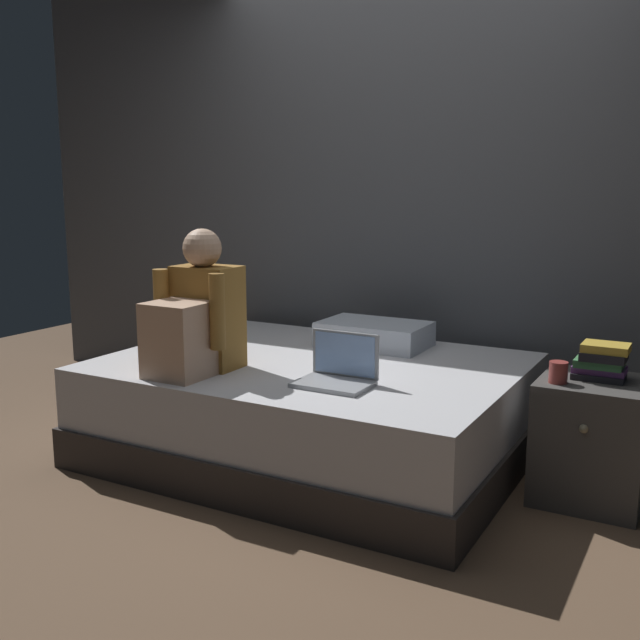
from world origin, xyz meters
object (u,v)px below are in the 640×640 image
Objects in this scene: bed at (312,409)px; laptop at (338,372)px; nightstand at (591,440)px; pillow at (374,334)px; book_stack at (602,361)px; person_sitting at (196,318)px; mug at (558,372)px.

laptop is at bearing -45.78° from bed.
pillow is at bearing 164.48° from nightstand.
pillow is at bearing 165.83° from book_stack.
laptop reaches higher than pillow.
pillow is at bearing 60.44° from person_sitting.
person_sitting is at bearing -131.06° from bed.
pillow is 6.22× the size of mug.
laptop is 1.11m from book_stack.
laptop reaches higher than mug.
book_stack is at bearing 57.54° from nightstand.
nightstand is 0.94× the size of pillow.
person_sitting is 1.79m from book_stack.
nightstand is 0.36m from mug.
laptop is 0.92m from mug.
nightstand is at bearing 18.22° from person_sitting.
person_sitting is 7.28× the size of mug.
person_sitting is at bearing -119.56° from pillow.
laptop is 0.79m from pillow.
person_sitting is 1.61m from mug.
bed is 0.75m from person_sitting.
mug is (-0.15, -0.15, -0.03)m from book_stack.
bed is 9.09× the size of book_stack.
book_stack is at bearing 18.84° from person_sitting.
bed is at bearing 134.22° from laptop.
book_stack reaches higher than pillow.
nightstand is 5.87× the size of mug.
person_sitting reaches higher than book_stack.
bed is 6.25× the size of laptop.
bed is at bearing -173.52° from book_stack.
book_stack is (1.69, 0.58, -0.13)m from person_sitting.
pillow is at bearing 156.88° from mug.
person_sitting is at bearing -164.40° from mug.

